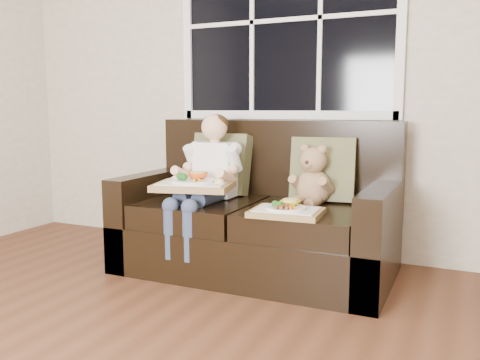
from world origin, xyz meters
The scene contains 8 objects.
window_back centered at (0.00, 2.48, 1.65)m, with size 1.62×0.04×1.37m.
loveseat centered at (0.00, 2.02, 0.31)m, with size 1.70×0.92×0.96m.
pillow_left centered at (-0.35, 2.17, 0.66)m, with size 0.43×0.21×0.43m.
pillow_right centered at (0.37, 2.17, 0.65)m, with size 0.43×0.24×0.42m.
child centered at (-0.31, 1.90, 0.64)m, with size 0.38×0.59×0.85m.
teddy_bear centered at (0.34, 2.05, 0.60)m, with size 0.24×0.30×0.39m.
tray_left centered at (-0.32, 1.73, 0.58)m, with size 0.54×0.45×0.11m.
tray_right centered at (0.31, 1.65, 0.48)m, with size 0.41×0.32×0.09m.
Camera 1 is at (1.21, -0.98, 1.04)m, focal length 38.00 mm.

